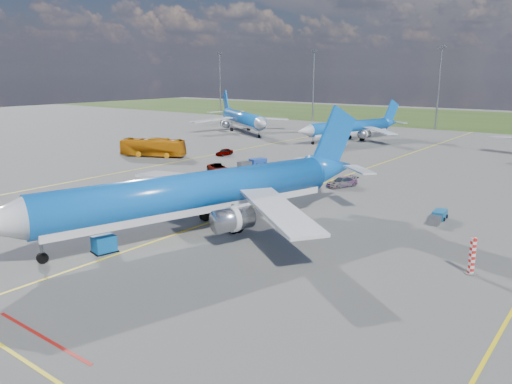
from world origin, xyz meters
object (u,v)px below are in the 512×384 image
Objects in this scene: bg_jet_nnw at (349,141)px; service_car_b at (218,168)px; bg_jet_nw at (243,132)px; baggage_tug_w at (438,217)px; uld_container at (104,244)px; main_airliner at (196,231)px; service_car_c at (342,182)px; baggage_tug_c at (253,163)px; service_car_a at (224,152)px; apron_bus at (153,147)px; warning_post at (472,256)px.

service_car_b is at bearing -71.32° from bg_jet_nnw.
baggage_tug_w is at bearing -93.30° from bg_jet_nw.
uld_container is 0.43× the size of baggage_tug_w.
service_car_b is 36.82m from baggage_tug_w.
bg_jet_nw is 92.63m from uld_container.
main_airliner is 23.71× the size of uld_container.
bg_jet_nw reaches higher than uld_container.
main_airliner reaches higher than bg_jet_nnw.
service_car_c reaches higher than baggage_tug_c.
service_car_a is (21.50, -32.52, 0.66)m from bg_jet_nw.
service_car_b reaches higher than service_car_a.
service_car_b reaches higher than service_car_c.
bg_jet_nw is 3.13× the size of apron_bus.
warning_post is 49.95m from baggage_tug_c.
main_airliner is at bearing -70.88° from service_car_c.
bg_jet_nw is 50.41m from baggage_tug_c.
bg_jet_nw is at bearing 145.69° from baggage_tug_c.
apron_bus is (-63.69, 23.01, 0.23)m from warning_post.
service_car_c is at bearing -116.92° from apron_bus.
apron_bus is 2.62× the size of service_car_c.
baggage_tug_w is (16.02, -8.38, -0.24)m from service_car_c.
apron_bus is at bearing -155.74° from baggage_tug_c.
baggage_tug_w is (18.15, 18.56, 0.45)m from main_airliner.
baggage_tug_w is at bearing 62.36° from main_airliner.
bg_jet_nnw reaches higher than uld_container.
bg_jet_nnw is at bearing -48.88° from apron_bus.
apron_bus is at bearing 160.14° from warning_post.
apron_bus is (11.53, -41.69, 1.73)m from bg_jet_nw.
bg_jet_nnw is at bearing 123.95° from warning_post.
baggage_tug_w is (20.58, 27.77, -0.29)m from uld_container.
bg_jet_nw is 10.11× the size of service_car_a.
bg_jet_nnw is 6.51× the size of service_car_b.
uld_container is at bearing -127.06° from service_car_b.
bg_jet_nnw is 49.54m from service_car_c.
uld_container is 0.15× the size of apron_bus.
baggage_tug_w is at bearing 65.59° from uld_container.
uld_container is 0.39× the size of service_car_c.
service_car_c reaches higher than service_car_a.
baggage_tug_c is (-17.36, 31.93, 0.57)m from main_airliner.
bg_jet_nw is 30.77m from bg_jet_nnw.
main_airliner reaches higher than baggage_tug_c.
service_car_c is (20.39, 2.91, -0.03)m from service_car_b.
apron_bus is (-19.20, -43.08, 1.73)m from bg_jet_nnw.
bg_jet_nnw is 35.15m from service_car_a.
service_car_c is (30.89, -10.65, 0.03)m from service_car_a.
main_airliner reaches higher than bg_jet_nw.
bg_jet_nw is at bearing -160.26° from bg_jet_nnw.
uld_container is (47.84, -79.32, 0.74)m from bg_jet_nw.
bg_jet_nnw is 0.77× the size of main_airliner.
service_car_c is 18.08m from baggage_tug_w.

